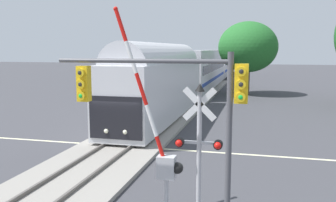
{
  "coord_description": "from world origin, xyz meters",
  "views": [
    {
      "loc": [
        6.76,
        -17.42,
        5.04
      ],
      "look_at": [
        1.61,
        3.26,
        2.0
      ],
      "focal_mm": 38.88,
      "sensor_mm": 36.0,
      "label": 1
    }
  ],
  "objects_px": {
    "crossing_signal_mast": "(199,140)",
    "elm_centre_background": "(248,47)",
    "commuter_train": "(205,67)",
    "crossing_gate_near": "(162,149)",
    "traffic_signal_near_right": "(175,98)"
  },
  "relations": [
    {
      "from": "crossing_signal_mast",
      "to": "elm_centre_background",
      "type": "xyz_separation_m",
      "value": [
        0.35,
        31.43,
        2.78
      ]
    },
    {
      "from": "commuter_train",
      "to": "crossing_gate_near",
      "type": "relative_size",
      "value": 10.39
    },
    {
      "from": "crossing_signal_mast",
      "to": "traffic_signal_near_right",
      "type": "distance_m",
      "value": 1.54
    },
    {
      "from": "traffic_signal_near_right",
      "to": "elm_centre_background",
      "type": "bearing_deg",
      "value": 88.38
    },
    {
      "from": "crossing_signal_mast",
      "to": "traffic_signal_near_right",
      "type": "height_order",
      "value": "traffic_signal_near_right"
    },
    {
      "from": "crossing_gate_near",
      "to": "elm_centre_background",
      "type": "bearing_deg",
      "value": 87.1
    },
    {
      "from": "commuter_train",
      "to": "crossing_gate_near",
      "type": "height_order",
      "value": "crossing_gate_near"
    },
    {
      "from": "traffic_signal_near_right",
      "to": "elm_centre_background",
      "type": "distance_m",
      "value": 32.15
    },
    {
      "from": "crossing_signal_mast",
      "to": "elm_centre_background",
      "type": "bearing_deg",
      "value": 89.37
    },
    {
      "from": "crossing_signal_mast",
      "to": "traffic_signal_near_right",
      "type": "bearing_deg",
      "value": -129.69
    },
    {
      "from": "crossing_gate_near",
      "to": "crossing_signal_mast",
      "type": "relative_size",
      "value": 1.54
    },
    {
      "from": "crossing_gate_near",
      "to": "elm_centre_background",
      "type": "height_order",
      "value": "elm_centre_background"
    },
    {
      "from": "crossing_signal_mast",
      "to": "elm_centre_background",
      "type": "distance_m",
      "value": 31.55
    },
    {
      "from": "elm_centre_background",
      "to": "commuter_train",
      "type": "bearing_deg",
      "value": 133.51
    },
    {
      "from": "commuter_train",
      "to": "crossing_gate_near",
      "type": "distance_m",
      "value": 37.02
    }
  ]
}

